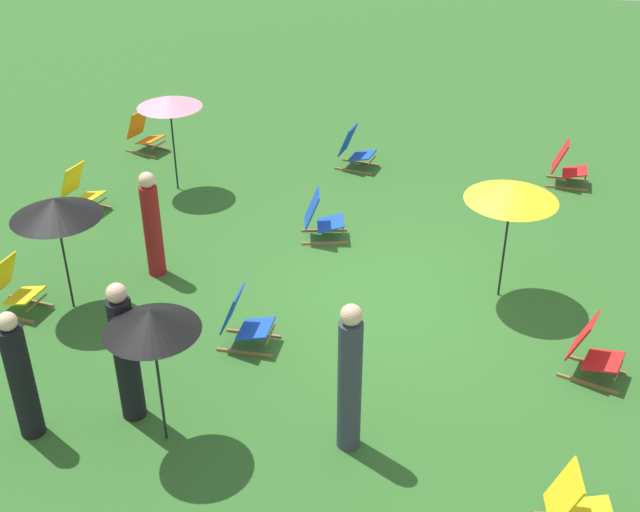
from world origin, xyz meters
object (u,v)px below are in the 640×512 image
(deckchair_3, at_px, (355,150))
(person_1, at_px, (126,355))
(umbrella_3, at_px, (55,208))
(umbrella_1, at_px, (512,191))
(umbrella_0, at_px, (151,321))
(person_3, at_px, (152,225))
(deckchair_7, at_px, (81,190))
(deckchair_9, at_px, (592,351))
(deckchair_6, at_px, (567,166))
(umbrella_2, at_px, (169,102))
(person_2, at_px, (21,378))
(deckchair_2, at_px, (321,218))
(deckchair_4, at_px, (13,288))
(deckchair_0, at_px, (244,321))
(deckchair_5, at_px, (144,134))
(person_0, at_px, (350,380))
(deckchair_8, at_px, (576,508))

(deckchair_3, distance_m, person_1, 7.66)
(umbrella_3, bearing_deg, umbrella_1, -73.36)
(umbrella_0, bearing_deg, person_3, 25.22)
(umbrella_0, distance_m, person_3, 3.76)
(deckchair_7, bearing_deg, deckchair_9, -97.51)
(umbrella_0, relative_size, umbrella_3, 1.04)
(deckchair_9, bearing_deg, deckchair_3, 53.28)
(deckchair_6, relative_size, deckchair_9, 0.97)
(umbrella_2, xyz_separation_m, person_1, (-5.85, -1.87, -0.79))
(deckchair_7, bearing_deg, person_2, -147.95)
(umbrella_2, xyz_separation_m, person_2, (-6.41, -0.87, -0.88))
(deckchair_6, bearing_deg, person_2, 146.05)
(deckchair_3, xyz_separation_m, umbrella_3, (-5.67, 2.94, 1.21))
(deckchair_3, height_order, deckchair_9, same)
(deckchair_2, bearing_deg, umbrella_0, 157.49)
(deckchair_4, bearing_deg, deckchair_0, -84.62)
(umbrella_1, height_order, umbrella_3, umbrella_1)
(deckchair_3, bearing_deg, deckchair_2, -171.07)
(umbrella_3, bearing_deg, deckchair_9, -88.59)
(deckchair_7, bearing_deg, umbrella_1, -88.33)
(umbrella_3, bearing_deg, umbrella_0, -132.69)
(deckchair_0, distance_m, deckchair_9, 4.44)
(person_1, bearing_deg, deckchair_3, -126.88)
(deckchair_9, bearing_deg, deckchair_5, 74.16)
(deckchair_4, distance_m, person_0, 5.38)
(umbrella_0, bearing_deg, deckchair_7, 36.61)
(deckchair_8, relative_size, person_2, 0.50)
(deckchair_5, bearing_deg, person_0, -125.93)
(deckchair_5, bearing_deg, person_1, -141.00)
(deckchair_4, relative_size, person_1, 0.45)
(deckchair_4, relative_size, person_3, 0.50)
(deckchair_7, height_order, deckchair_8, same)
(deckchair_6, distance_m, deckchair_8, 8.36)
(person_2, bearing_deg, umbrella_1, 92.44)
(deckchair_3, height_order, person_3, person_3)
(deckchair_7, bearing_deg, umbrella_3, -144.85)
(umbrella_0, relative_size, person_3, 1.06)
(deckchair_7, bearing_deg, person_1, -136.23)
(deckchair_6, bearing_deg, deckchair_9, -175.87)
(deckchair_4, xyz_separation_m, umbrella_3, (0.26, -0.73, 1.21))
(deckchair_0, height_order, umbrella_3, umbrella_3)
(deckchair_6, height_order, person_3, person_3)
(umbrella_1, bearing_deg, person_1, 131.94)
(deckchair_2, distance_m, deckchair_5, 5.08)
(deckchair_8, bearing_deg, umbrella_1, 3.54)
(deckchair_2, bearing_deg, umbrella_3, 117.73)
(deckchair_7, bearing_deg, person_0, -118.78)
(deckchair_7, bearing_deg, deckchair_2, -80.13)
(deckchair_2, relative_size, umbrella_1, 0.47)
(umbrella_1, relative_size, umbrella_2, 1.02)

